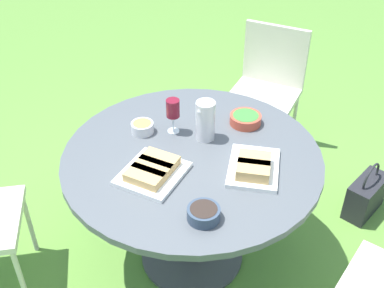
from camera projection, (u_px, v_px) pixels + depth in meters
name	position (u px, v px, depth m)	size (l,w,h in m)	color
ground_plane	(192.00, 255.00, 2.73)	(40.00, 40.00, 0.00)	#5B8C38
dining_table	(192.00, 173.00, 2.37)	(1.25, 1.25, 0.73)	#4C4C51
chair_near_right	(268.00, 82.00, 3.28)	(0.53, 0.54, 0.89)	beige
water_pitcher	(205.00, 121.00, 2.35)	(0.10, 0.09, 0.21)	silver
wine_glass	(173.00, 110.00, 2.37)	(0.07, 0.07, 0.19)	silver
platter_bread_main	(152.00, 171.00, 2.16)	(0.34, 0.32, 0.06)	white
platter_charcuterie	(254.00, 167.00, 2.18)	(0.38, 0.35, 0.07)	white
bowl_fries	(142.00, 127.00, 2.43)	(0.11, 0.11, 0.06)	silver
bowl_salad	(246.00, 119.00, 2.50)	(0.16, 0.16, 0.05)	#B74733
bowl_olives	(204.00, 213.00, 1.94)	(0.14, 0.14, 0.05)	#334256
cup_water_near	(201.00, 112.00, 2.51)	(0.06, 0.06, 0.10)	silver
handbag	(366.00, 195.00, 2.95)	(0.30, 0.14, 0.37)	#232328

